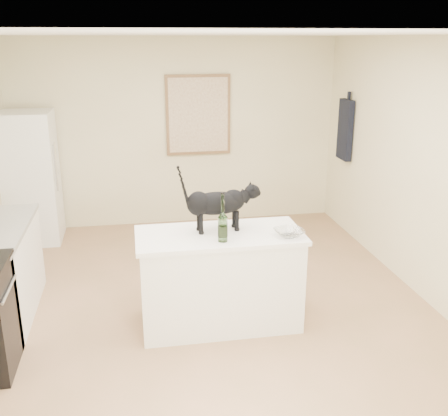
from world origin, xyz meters
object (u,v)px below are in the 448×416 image
(wine_bottle, at_px, (223,220))
(glass_bowl, at_px, (289,233))
(black_cat, at_px, (217,206))
(fridge, at_px, (30,178))

(wine_bottle, height_order, glass_bowl, wine_bottle)
(black_cat, xyz_separation_m, glass_bowl, (0.61, -0.25, -0.20))
(black_cat, xyz_separation_m, wine_bottle, (0.01, -0.27, -0.04))
(black_cat, relative_size, wine_bottle, 1.72)
(fridge, relative_size, black_cat, 2.55)
(fridge, height_order, glass_bowl, fridge)
(wine_bottle, bearing_deg, glass_bowl, 1.77)
(wine_bottle, relative_size, glass_bowl, 1.52)
(fridge, relative_size, glass_bowl, 6.68)
(fridge, height_order, wine_bottle, fridge)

